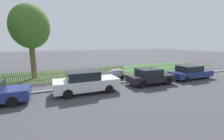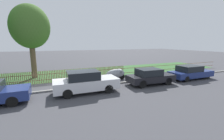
% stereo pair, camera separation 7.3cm
% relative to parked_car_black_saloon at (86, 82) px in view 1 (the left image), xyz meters
% --- Properties ---
extents(ground_plane, '(120.00, 120.00, 0.00)m').
position_rel_parked_car_black_saloon_xyz_m(ground_plane, '(-0.61, 1.11, -0.79)').
color(ground_plane, '#424247').
extents(kerb_stone, '(40.58, 0.20, 0.12)m').
position_rel_parked_car_black_saloon_xyz_m(kerb_stone, '(-0.61, 1.21, -0.73)').
color(kerb_stone, gray).
rests_on(kerb_stone, ground).
extents(grass_strip, '(40.58, 6.39, 0.01)m').
position_rel_parked_car_black_saloon_xyz_m(grass_strip, '(-0.61, 7.02, -0.79)').
color(grass_strip, '#33602D').
rests_on(grass_strip, ground).
extents(park_fence, '(40.58, 0.05, 1.14)m').
position_rel_parked_car_black_saloon_xyz_m(park_fence, '(-0.61, 3.84, -0.23)').
color(park_fence, olive).
rests_on(park_fence, ground).
extents(parked_car_black_saloon, '(4.59, 1.86, 1.59)m').
position_rel_parked_car_black_saloon_xyz_m(parked_car_black_saloon, '(0.00, 0.00, 0.00)').
color(parked_car_black_saloon, silver).
rests_on(parked_car_black_saloon, ground).
extents(parked_car_navy_estate, '(4.12, 1.85, 1.38)m').
position_rel_parked_car_black_saloon_xyz_m(parked_car_navy_estate, '(5.62, -0.02, -0.09)').
color(parked_car_navy_estate, black).
rests_on(parked_car_navy_estate, ground).
extents(parked_car_red_compact, '(4.53, 1.72, 1.35)m').
position_rel_parked_car_black_saloon_xyz_m(parked_car_red_compact, '(10.51, 0.05, -0.12)').
color(parked_car_red_compact, navy).
rests_on(parked_car_red_compact, ground).
extents(covered_motorcycle, '(2.06, 0.82, 1.07)m').
position_rel_parked_car_black_saloon_xyz_m(covered_motorcycle, '(3.51, 2.45, -0.14)').
color(covered_motorcycle, black).
rests_on(covered_motorcycle, ground).
extents(tree_mid_park, '(3.67, 3.67, 7.22)m').
position_rel_parked_car_black_saloon_xyz_m(tree_mid_park, '(-3.80, 6.64, 4.26)').
color(tree_mid_park, brown).
rests_on(tree_mid_park, ground).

